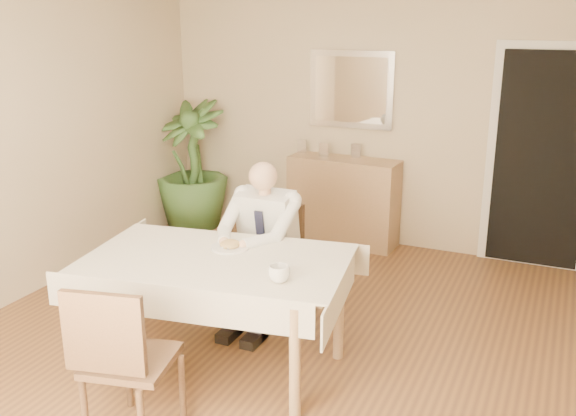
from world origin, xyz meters
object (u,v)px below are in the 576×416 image
at_px(chair_near, 121,355).
at_px(sideboard, 343,201).
at_px(chair_far, 275,252).
at_px(coffee_mug, 279,274).
at_px(dining_table, 217,270).
at_px(potted_palm, 191,165).
at_px(seated_man, 258,239).

height_order(chair_near, sideboard, chair_near).
xyz_separation_m(chair_far, chair_near, (-0.04, -1.83, 0.04)).
xyz_separation_m(chair_near, sideboard, (0.00, 3.54, -0.09)).
distance_m(chair_far, coffee_mug, 1.23).
height_order(dining_table, potted_palm, potted_palm).
bearing_deg(chair_near, potted_palm, 103.88).
height_order(seated_man, sideboard, seated_man).
bearing_deg(potted_palm, seated_man, -46.28).
relative_size(seated_man, sideboard, 1.13).
height_order(chair_far, chair_near, chair_near).
distance_m(chair_far, seated_man, 0.35).
height_order(chair_far, potted_palm, potted_palm).
distance_m(sideboard, potted_palm, 1.71).
distance_m(coffee_mug, potted_palm, 3.42).
bearing_deg(potted_palm, sideboard, 6.58).
height_order(chair_near, seated_man, seated_man).
bearing_deg(seated_man, sideboard, 91.05).
bearing_deg(sideboard, coffee_mug, -75.49).
distance_m(chair_near, seated_man, 1.56).
xyz_separation_m(chair_near, seated_man, (0.04, 1.55, 0.16)).
distance_m(dining_table, sideboard, 2.59).
xyz_separation_m(chair_near, potted_palm, (-1.68, 3.34, 0.17)).
xyz_separation_m(coffee_mug, sideboard, (-0.57, 2.77, -0.36)).
height_order(chair_near, potted_palm, potted_palm).
xyz_separation_m(chair_far, sideboard, (-0.04, 1.70, -0.05)).
xyz_separation_m(sideboard, potted_palm, (-1.68, -0.19, 0.25)).
xyz_separation_m(dining_table, potted_palm, (-1.72, 2.39, 0.03)).
xyz_separation_m(dining_table, coffee_mug, (0.54, -0.18, 0.14)).
xyz_separation_m(coffee_mug, potted_palm, (-2.25, 2.57, -0.11)).
distance_m(chair_near, potted_palm, 3.74).
bearing_deg(coffee_mug, potted_palm, 131.19).
xyz_separation_m(dining_table, seated_man, (0.00, 0.59, 0.02)).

